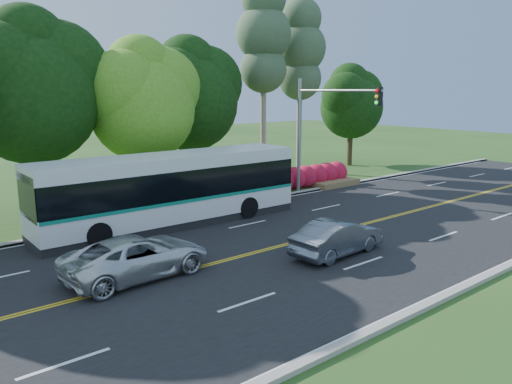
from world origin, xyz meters
TOP-DOWN VIEW (x-y plane):
  - ground at (0.00, 0.00)m, footprint 120.00×120.00m
  - road at (0.00, 0.00)m, footprint 60.00×14.00m
  - curb_north at (0.00, 7.15)m, footprint 60.00×0.30m
  - curb_south at (0.00, -7.15)m, footprint 60.00×0.30m
  - grass_verge at (0.00, 9.00)m, footprint 60.00×4.00m
  - lane_markings at (-0.09, 0.00)m, footprint 57.60×13.82m
  - tree_row at (-5.15, 12.13)m, footprint 44.70×9.10m
  - bougainvillea_hedge at (7.18, 8.15)m, footprint 9.50×2.25m
  - traffic_signal at (6.49, 5.40)m, footprint 0.42×6.10m
  - transit_bus at (-3.31, 5.77)m, footprint 12.87×2.93m
  - sedan at (-0.51, -2.19)m, footprint 4.27×1.74m
  - suv at (-7.62, 0.59)m, footprint 5.26×2.66m

SIDE VIEW (x-z plane):
  - ground at x=0.00m, z-range 0.00..0.00m
  - road at x=0.00m, z-range 0.00..0.02m
  - lane_markings at x=-0.09m, z-range 0.02..0.02m
  - grass_verge at x=0.00m, z-range 0.00..0.10m
  - curb_north at x=0.00m, z-range 0.00..0.15m
  - curb_south at x=0.00m, z-range 0.00..0.15m
  - sedan at x=-0.51m, z-range 0.02..1.40m
  - bougainvillea_hedge at x=7.18m, z-range -0.03..1.47m
  - suv at x=-7.62m, z-range 0.02..1.45m
  - transit_bus at x=-3.31m, z-range 0.00..3.37m
  - traffic_signal at x=6.49m, z-range 1.17..8.17m
  - tree_row at x=-5.15m, z-range -0.19..13.65m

